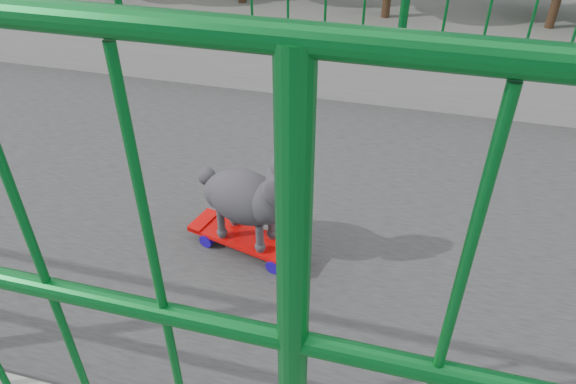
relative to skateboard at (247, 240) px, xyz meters
The scene contains 6 objects.
road 15.26m from the skateboard, 169.41° to the left, with size 18.00×90.00×0.02m, color black.
skateboard is the anchor object (origin of this frame).
poodle 0.26m from the skateboard, 76.12° to the left, with size 0.30×0.53×0.45m.
car_5 10.25m from the skateboard, 140.94° to the right, with size 1.68×4.82×1.59m, color black.
car_6 13.91m from the skateboard, 140.01° to the right, with size 2.53×5.49×1.52m, color white.
car_7 14.50m from the skateboard, 166.74° to the right, with size 2.06×5.07×1.47m, color white.
Camera 1 is at (1.99, -1.85, 8.62)m, focal length 32.81 mm.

